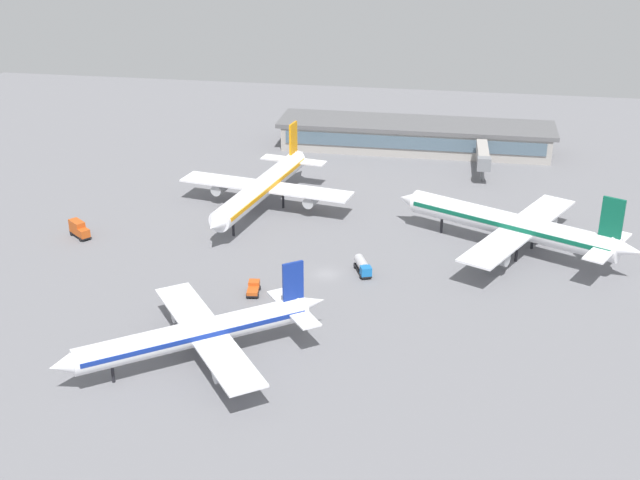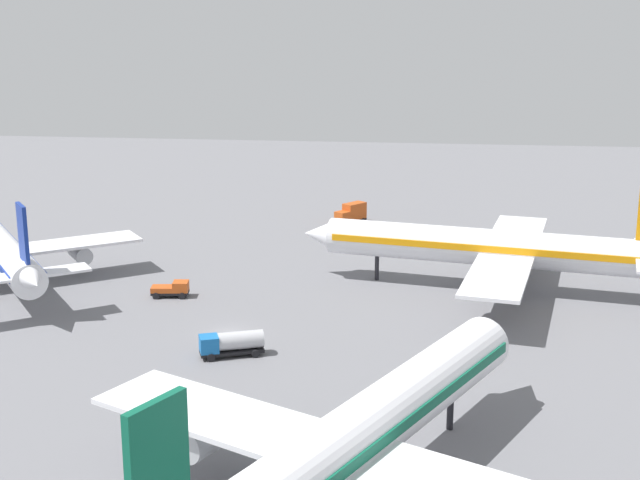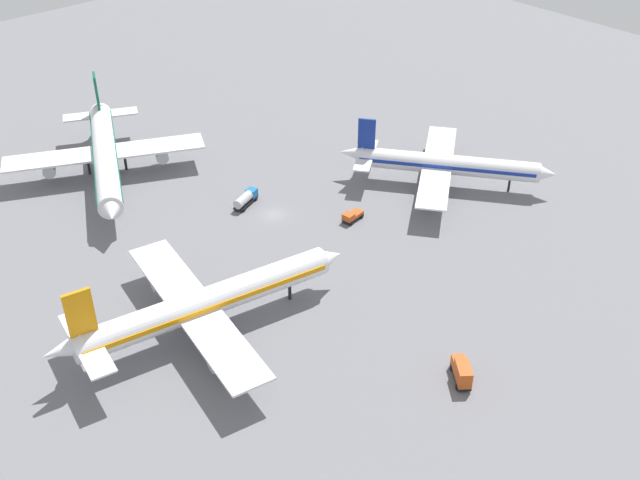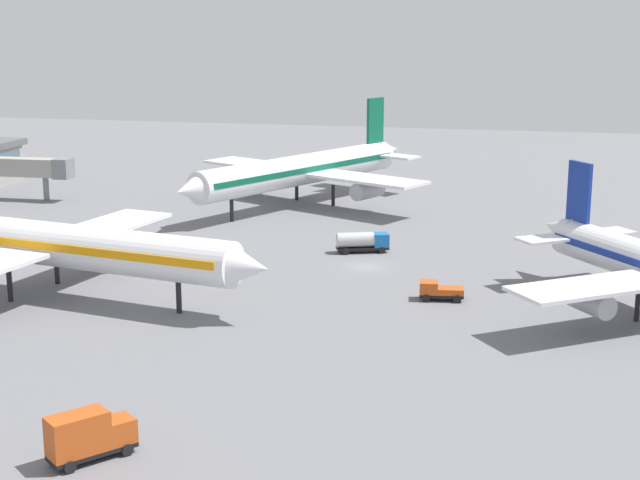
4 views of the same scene
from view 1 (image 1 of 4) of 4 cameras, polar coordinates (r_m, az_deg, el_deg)
The scene contains 9 objects.
ground at distance 153.82m, azimuth 0.46°, elevation -2.33°, with size 288.00×288.00×0.00m, color slate.
terminal_building at distance 223.80m, azimuth 6.50°, elevation 7.07°, with size 72.01×16.23×7.30m.
airplane_at_gate at distance 126.87m, azimuth -8.31°, elevation -6.29°, with size 36.54×30.93×13.07m.
airplane_taxiing at distance 164.90m, azimuth 13.00°, elevation 1.00°, with size 46.51×38.69×15.23m.
airplane_distant at distance 181.17m, azimuth -3.93°, elevation 3.63°, with size 39.28×48.43×14.80m.
fuel_truck at distance 153.86m, azimuth 2.93°, elevation -1.79°, with size 4.07×6.56×2.50m.
catering_truck at distance 175.41m, azimuth -16.09°, elevation 0.71°, with size 5.56×4.98×3.30m.
pushback_tractor at distance 147.10m, azimuth -4.55°, elevation -3.29°, with size 2.69×4.61×1.90m.
jet_bridge at distance 205.68m, azimuth 11.03°, elevation 5.66°, with size 3.45×16.51×6.74m.
Camera 1 is at (-22.47, 136.09, 68.09)m, focal length 47.01 mm.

